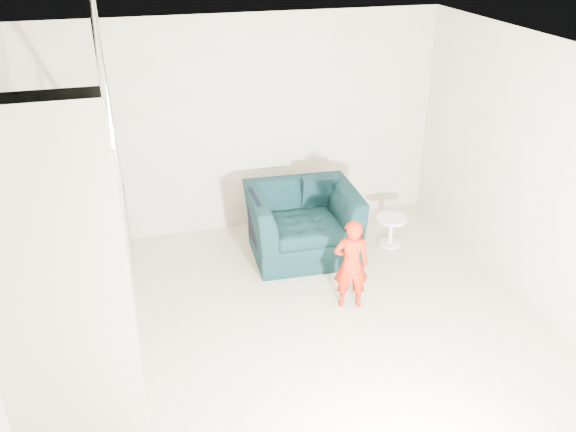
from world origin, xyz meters
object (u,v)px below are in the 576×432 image
object	(u,v)px
side_table	(391,226)
staircase	(70,268)
armchair	(302,222)
toddler	(351,264)

from	to	relation	value
side_table	staircase	bearing A→B (deg)	-161.88
armchair	staircase	bearing A→B (deg)	-149.96
toddler	staircase	distance (m)	2.70
armchair	toddler	distance (m)	1.21
staircase	toddler	bearing A→B (deg)	2.03
toddler	staircase	size ratio (longest dim) A/B	0.27
toddler	side_table	world-z (taller)	toddler
side_table	staircase	xyz separation A→B (m)	(-3.62, -1.18, 0.70)
toddler	staircase	bearing A→B (deg)	15.55
armchair	staircase	xyz separation A→B (m)	(-2.51, -1.29, 0.54)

